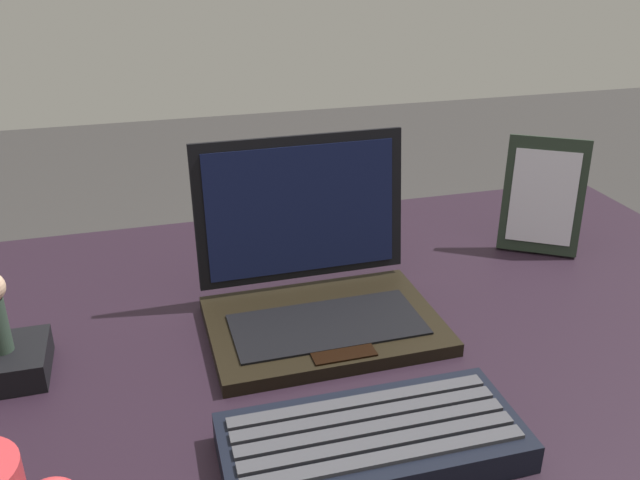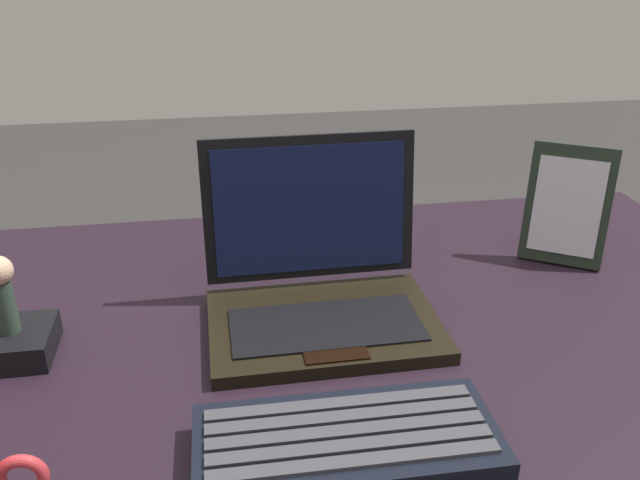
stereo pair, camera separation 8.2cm
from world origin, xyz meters
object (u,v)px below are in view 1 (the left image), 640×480
Objects in this scene: external_keyboard at (372,441)px; figurine_stand at (6,363)px; laptop_front at (317,287)px; photo_frame at (543,197)px.

external_keyboard is 3.16× the size of figurine_stand.
laptop_front is 0.42m from photo_frame.
photo_frame is 0.80m from figurine_stand.
external_keyboard is at bearing -137.86° from photo_frame.
external_keyboard is at bearing -33.07° from figurine_stand.
photo_frame reaches higher than external_keyboard.
photo_frame is at bearing 10.06° from figurine_stand.
photo_frame is (0.40, 0.11, 0.04)m from laptop_front.
laptop_front is 1.00× the size of external_keyboard.
photo_frame is at bearing 42.14° from external_keyboard.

